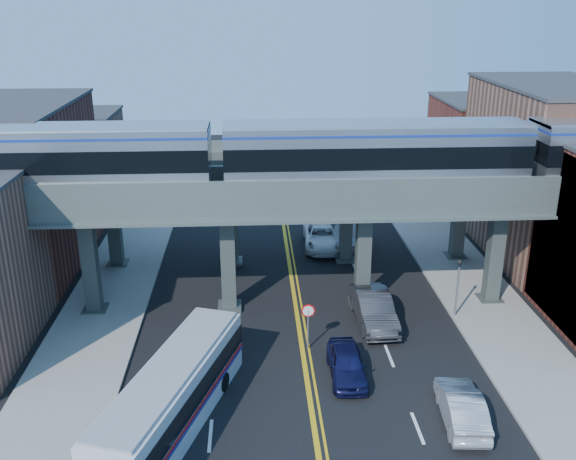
% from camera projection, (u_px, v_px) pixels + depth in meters
% --- Properties ---
extents(ground, '(120.00, 120.00, 0.00)m').
position_uv_depth(ground, '(307.00, 380.00, 31.45)').
color(ground, black).
rests_on(ground, ground).
extents(sidewalk_west, '(5.00, 70.00, 0.16)m').
position_uv_depth(sidewalk_west, '(111.00, 295.00, 40.18)').
color(sidewalk_west, gray).
rests_on(sidewalk_west, ground).
extents(sidewalk_east, '(5.00, 70.00, 0.16)m').
position_uv_depth(sidewalk_east, '(471.00, 286.00, 41.42)').
color(sidewalk_east, gray).
rests_on(sidewalk_east, ground).
extents(building_west_b, '(8.00, 14.00, 11.00)m').
position_uv_depth(building_west_b, '(17.00, 187.00, 43.57)').
color(building_west_b, brown).
rests_on(building_west_b, ground).
extents(building_west_c, '(8.00, 10.00, 8.00)m').
position_uv_depth(building_west_c, '(70.00, 162.00, 56.28)').
color(building_west_c, '#8F5E4A').
rests_on(building_west_c, ground).
extents(building_east_b, '(8.00, 14.00, 12.00)m').
position_uv_depth(building_east_b, '(548.00, 172.00, 45.40)').
color(building_east_b, '#8F5E4A').
rests_on(building_east_b, ground).
extents(building_east_c, '(8.00, 10.00, 9.00)m').
position_uv_depth(building_east_c, '(483.00, 151.00, 58.11)').
color(building_east_c, brown).
rests_on(building_east_c, ground).
extents(mural_panel, '(0.10, 9.50, 9.50)m').
position_uv_depth(mural_panel, '(572.00, 253.00, 34.36)').
color(mural_panel, teal).
rests_on(mural_panel, ground).
extents(elevated_viaduct_near, '(52.00, 3.60, 7.40)m').
position_uv_depth(elevated_viaduct_near, '(296.00, 205.00, 36.74)').
color(elevated_viaduct_near, '#38413E').
rests_on(elevated_viaduct_near, ground).
extents(elevated_viaduct_far, '(52.00, 3.60, 7.40)m').
position_uv_depth(elevated_viaduct_far, '(289.00, 173.00, 43.30)').
color(elevated_viaduct_far, '#38413E').
rests_on(elevated_viaduct_far, ground).
extents(transit_train, '(52.23, 3.28, 3.83)m').
position_uv_depth(transit_train, '(375.00, 153.00, 35.95)').
color(transit_train, black).
rests_on(transit_train, elevated_viaduct_near).
extents(stop_sign, '(0.76, 0.09, 2.63)m').
position_uv_depth(stop_sign, '(308.00, 319.00, 33.68)').
color(stop_sign, slate).
rests_on(stop_sign, ground).
extents(traffic_signal, '(0.15, 0.18, 4.10)m').
position_uv_depth(traffic_signal, '(458.00, 282.00, 36.79)').
color(traffic_signal, slate).
rests_on(traffic_signal, ground).
extents(transit_bus, '(5.88, 11.37, 2.87)m').
position_uv_depth(transit_bus, '(172.00, 397.00, 27.57)').
color(transit_bus, silver).
rests_on(transit_bus, ground).
extents(car_lane_a, '(1.75, 4.32, 1.47)m').
position_uv_depth(car_lane_a, '(347.00, 364.00, 31.48)').
color(car_lane_a, '#0F1138').
rests_on(car_lane_a, ground).
extents(car_lane_b, '(2.11, 5.59, 1.82)m').
position_uv_depth(car_lane_b, '(374.00, 309.00, 36.61)').
color(car_lane_b, '#2C2C2F').
rests_on(car_lane_b, ground).
extents(car_lane_c, '(2.91, 5.93, 1.62)m').
position_uv_depth(car_lane_c, '(322.00, 236.00, 48.02)').
color(car_lane_c, white).
rests_on(car_lane_c, ground).
extents(car_lane_d, '(3.35, 6.59, 1.83)m').
position_uv_depth(car_lane_d, '(347.00, 233.00, 48.31)').
color(car_lane_d, '#A5A4A9').
rests_on(car_lane_d, ground).
extents(car_parked_curb, '(2.02, 4.77, 1.53)m').
position_uv_depth(car_parked_curb, '(462.00, 407.00, 28.14)').
color(car_parked_curb, '#A2A1A6').
rests_on(car_parked_curb, ground).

